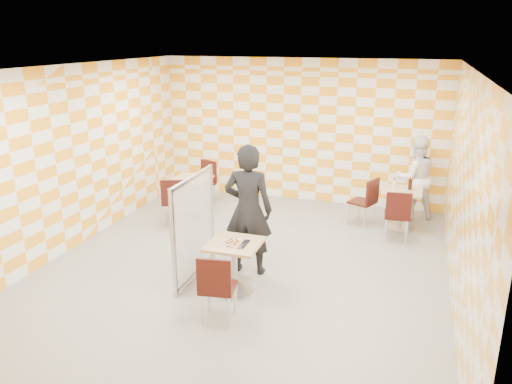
% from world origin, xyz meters
% --- Properties ---
extents(room_shell, '(7.00, 7.00, 7.00)m').
position_xyz_m(room_shell, '(0.00, 0.54, 1.50)').
color(room_shell, gray).
rests_on(room_shell, ground).
extents(main_table, '(0.70, 0.70, 0.75)m').
position_xyz_m(main_table, '(0.14, -0.86, 0.51)').
color(main_table, tan).
rests_on(main_table, ground).
extents(second_table, '(0.70, 0.70, 0.75)m').
position_xyz_m(second_table, '(2.19, 2.36, 0.51)').
color(second_table, tan).
rests_on(second_table, ground).
extents(empty_table, '(0.70, 0.70, 0.75)m').
position_xyz_m(empty_table, '(-1.79, 1.86, 0.51)').
color(empty_table, tan).
rests_on(empty_table, ground).
extents(chair_main_front, '(0.48, 0.49, 0.92)m').
position_xyz_m(chair_main_front, '(0.20, -1.67, 0.54)').
color(chair_main_front, black).
rests_on(chair_main_front, ground).
extents(chair_second_front, '(0.46, 0.47, 0.92)m').
position_xyz_m(chair_second_front, '(2.16, 1.69, 0.54)').
color(chair_second_front, black).
rests_on(chair_second_front, ground).
extents(chair_second_side, '(0.56, 0.56, 0.92)m').
position_xyz_m(chair_second_side, '(1.58, 2.30, 0.54)').
color(chair_second_side, black).
rests_on(chair_second_side, ground).
extents(chair_empty_near, '(0.55, 0.56, 0.92)m').
position_xyz_m(chair_empty_near, '(-1.84, 1.18, 0.54)').
color(chair_empty_near, black).
rests_on(chair_empty_near, ground).
extents(chair_empty_far, '(0.54, 0.54, 0.92)m').
position_xyz_m(chair_empty_far, '(-1.80, 2.57, 0.54)').
color(chair_empty_far, black).
rests_on(chair_empty_far, ground).
extents(partition, '(0.08, 1.38, 1.55)m').
position_xyz_m(partition, '(-0.59, -0.57, 0.79)').
color(partition, white).
rests_on(partition, ground).
extents(man_dark, '(0.76, 0.53, 1.97)m').
position_xyz_m(man_dark, '(0.10, -0.16, 0.98)').
color(man_dark, black).
rests_on(man_dark, ground).
extents(man_white, '(0.95, 0.85, 1.62)m').
position_xyz_m(man_white, '(2.40, 3.05, 0.81)').
color(man_white, white).
rests_on(man_white, ground).
extents(pizza_on_foil, '(0.40, 0.40, 0.04)m').
position_xyz_m(pizza_on_foil, '(0.14, -0.87, 0.77)').
color(pizza_on_foil, silver).
rests_on(pizza_on_foil, main_table).
extents(sport_bottle, '(0.06, 0.06, 0.20)m').
position_xyz_m(sport_bottle, '(2.04, 2.40, 0.84)').
color(sport_bottle, white).
rests_on(sport_bottle, second_table).
extents(soda_bottle, '(0.07, 0.07, 0.23)m').
position_xyz_m(soda_bottle, '(2.32, 2.42, 0.85)').
color(soda_bottle, black).
rests_on(soda_bottle, second_table).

